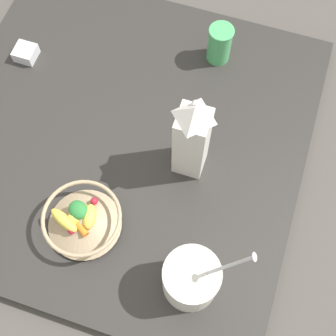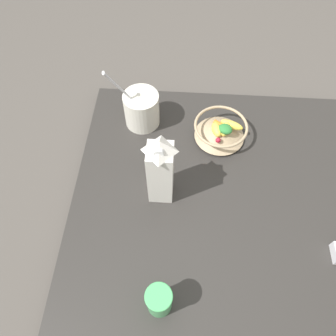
{
  "view_description": "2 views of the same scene",
  "coord_description": "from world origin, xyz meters",
  "px_view_note": "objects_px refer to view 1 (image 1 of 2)",
  "views": [
    {
      "loc": [
        -0.3,
        0.51,
        1.15
      ],
      "look_at": [
        -0.16,
        0.09,
        0.12
      ],
      "focal_mm": 50.0,
      "sensor_mm": 36.0,
      "label": 1
    },
    {
      "loc": [
        -0.14,
        -0.49,
        0.99
      ],
      "look_at": [
        -0.17,
        0.06,
        0.12
      ],
      "focal_mm": 35.0,
      "sensor_mm": 36.0,
      "label": 2
    }
  ],
  "objects_px": {
    "milk_carton": "(192,138)",
    "yogurt_tub": "(191,279)",
    "fruit_bowl": "(83,220)",
    "drinking_cup": "(220,43)",
    "spice_jar": "(26,53)"
  },
  "relations": [
    {
      "from": "milk_carton",
      "to": "yogurt_tub",
      "type": "distance_m",
      "value": 0.32
    },
    {
      "from": "fruit_bowl",
      "to": "milk_carton",
      "type": "xyz_separation_m",
      "value": [
        -0.19,
        -0.24,
        0.1
      ]
    },
    {
      "from": "drinking_cup",
      "to": "spice_jar",
      "type": "bearing_deg",
      "value": 18.18
    },
    {
      "from": "yogurt_tub",
      "to": "drinking_cup",
      "type": "relative_size",
      "value": 2.32
    },
    {
      "from": "yogurt_tub",
      "to": "fruit_bowl",
      "type": "bearing_deg",
      "value": -11.2
    },
    {
      "from": "fruit_bowl",
      "to": "spice_jar",
      "type": "xyz_separation_m",
      "value": [
        0.35,
        -0.42,
        -0.03
      ]
    },
    {
      "from": "drinking_cup",
      "to": "milk_carton",
      "type": "bearing_deg",
      "value": 93.66
    },
    {
      "from": "milk_carton",
      "to": "yogurt_tub",
      "type": "height_order",
      "value": "milk_carton"
    },
    {
      "from": "yogurt_tub",
      "to": "drinking_cup",
      "type": "height_order",
      "value": "yogurt_tub"
    },
    {
      "from": "drinking_cup",
      "to": "spice_jar",
      "type": "distance_m",
      "value": 0.55
    },
    {
      "from": "spice_jar",
      "to": "drinking_cup",
      "type": "bearing_deg",
      "value": -161.82
    },
    {
      "from": "fruit_bowl",
      "to": "spice_jar",
      "type": "relative_size",
      "value": 3.24
    },
    {
      "from": "milk_carton",
      "to": "spice_jar",
      "type": "xyz_separation_m",
      "value": [
        0.55,
        -0.18,
        -0.12
      ]
    },
    {
      "from": "fruit_bowl",
      "to": "yogurt_tub",
      "type": "bearing_deg",
      "value": 168.8
    },
    {
      "from": "milk_carton",
      "to": "fruit_bowl",
      "type": "bearing_deg",
      "value": 51.49
    }
  ]
}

